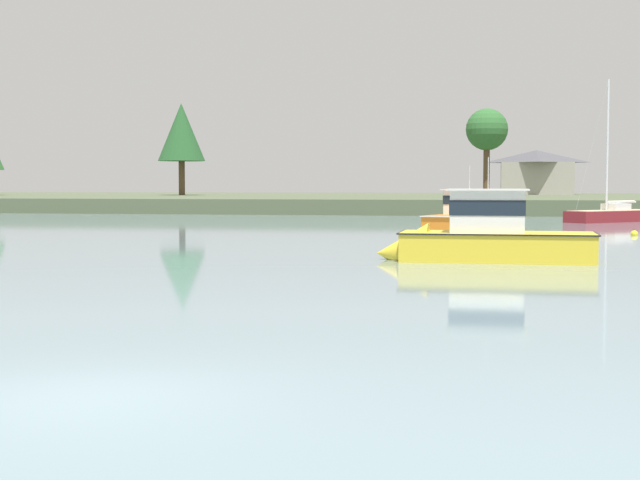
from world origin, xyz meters
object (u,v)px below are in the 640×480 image
at_px(cruiser_orange, 475,223).
at_px(sailboat_maroon, 612,219).
at_px(mooring_buoy_yellow, 634,234).
at_px(cruiser_yellow, 476,244).
at_px(dinghy_sand, 553,244).
at_px(mooring_buoy_green, 427,219).

height_order(cruiser_orange, sailboat_maroon, sailboat_maroon).
bearing_deg(mooring_buoy_yellow, cruiser_yellow, -113.62).
bearing_deg(sailboat_maroon, cruiser_orange, -119.69).
bearing_deg(mooring_buoy_yellow, cruiser_orange, 171.46).
distance_m(dinghy_sand, mooring_buoy_green, 31.97).
bearing_deg(cruiser_orange, cruiser_yellow, -88.93).
relative_size(dinghy_sand, sailboat_maroon, 0.25).
relative_size(dinghy_sand, mooring_buoy_green, 5.67).
height_order(cruiser_orange, mooring_buoy_yellow, cruiser_orange).
bearing_deg(dinghy_sand, cruiser_yellow, -110.81).
distance_m(cruiser_orange, mooring_buoy_yellow, 8.92).
bearing_deg(cruiser_yellow, cruiser_orange, 91.07).
bearing_deg(dinghy_sand, mooring_buoy_yellow, 64.06).
xyz_separation_m(cruiser_orange, mooring_buoy_green, (-4.07, 19.31, -0.48)).
height_order(cruiser_orange, mooring_buoy_green, cruiser_orange).
relative_size(cruiser_orange, mooring_buoy_yellow, 21.42).
relative_size(sailboat_maroon, mooring_buoy_yellow, 24.50).
xyz_separation_m(cruiser_yellow, mooring_buoy_yellow, (8.42, 19.27, -0.56)).
relative_size(cruiser_orange, dinghy_sand, 3.55).
distance_m(cruiser_yellow, cruiser_orange, 20.59).
relative_size(cruiser_yellow, cruiser_orange, 0.84).
bearing_deg(sailboat_maroon, dinghy_sand, -101.89).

